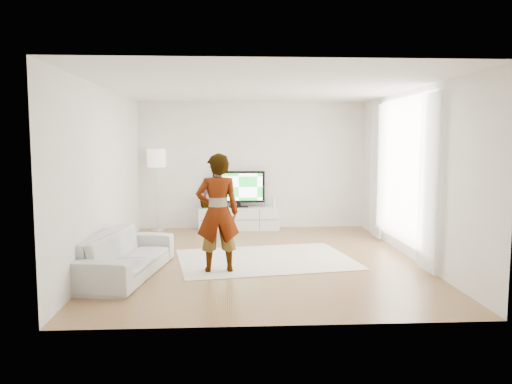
{
  "coord_description": "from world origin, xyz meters",
  "views": [
    {
      "loc": [
        -0.53,
        -8.11,
        1.97
      ],
      "look_at": [
        -0.06,
        0.4,
        1.08
      ],
      "focal_mm": 35.0,
      "sensor_mm": 36.0,
      "label": 1
    }
  ],
  "objects": [
    {
      "name": "player",
      "position": [
        -0.69,
        -0.77,
        0.89
      ],
      "size": [
        0.68,
        0.49,
        1.76
      ],
      "primitive_type": "imported",
      "rotation": [
        0.0,
        0.0,
        3.25
      ],
      "color": "#334772",
      "rests_on": "rug"
    },
    {
      "name": "floor",
      "position": [
        0.0,
        0.0,
        0.0
      ],
      "size": [
        6.0,
        6.0,
        0.0
      ],
      "primitive_type": "plane",
      "color": "#9C7B46",
      "rests_on": "ground"
    },
    {
      "name": "game_console",
      "position": [
        0.46,
        2.76,
        0.6
      ],
      "size": [
        0.07,
        0.17,
        0.22
      ],
      "rotation": [
        0.0,
        0.0,
        0.11
      ],
      "color": "white",
      "rests_on": "media_console"
    },
    {
      "name": "rug",
      "position": [
        0.07,
        -0.06,
        0.01
      ],
      "size": [
        3.09,
        2.44,
        0.01
      ],
      "primitive_type": "cube",
      "rotation": [
        0.0,
        0.0,
        0.16
      ],
      "color": "silver",
      "rests_on": "floor"
    },
    {
      "name": "television",
      "position": [
        -0.3,
        2.79,
        0.92
      ],
      "size": [
        1.14,
        0.22,
        0.8
      ],
      "color": "black",
      "rests_on": "media_console"
    },
    {
      "name": "sofa",
      "position": [
        -2.03,
        -0.92,
        0.32
      ],
      "size": [
        1.19,
        2.27,
        0.63
      ],
      "primitive_type": "imported",
      "rotation": [
        0.0,
        0.0,
        1.41
      ],
      "color": "beige",
      "rests_on": "floor"
    },
    {
      "name": "wall_left",
      "position": [
        -2.5,
        0.0,
        1.4
      ],
      "size": [
        0.02,
        6.0,
        2.8
      ],
      "primitive_type": "cube",
      "color": "white",
      "rests_on": "floor"
    },
    {
      "name": "wall_front",
      "position": [
        0.0,
        -3.0,
        1.4
      ],
      "size": [
        5.0,
        0.02,
        2.8
      ],
      "primitive_type": "cube",
      "color": "white",
      "rests_on": "floor"
    },
    {
      "name": "ceiling",
      "position": [
        0.0,
        0.0,
        2.8
      ],
      "size": [
        6.0,
        6.0,
        0.0
      ],
      "primitive_type": "plane",
      "color": "white",
      "rests_on": "wall_back"
    },
    {
      "name": "floor_lamp",
      "position": [
        -2.07,
        2.7,
        1.5
      ],
      "size": [
        0.39,
        0.39,
        1.77
      ],
      "color": "silver",
      "rests_on": "floor"
    },
    {
      "name": "curtain_near",
      "position": [
        2.4,
        -1.0,
        1.35
      ],
      "size": [
        0.04,
        0.7,
        2.6
      ],
      "primitive_type": "cube",
      "color": "white",
      "rests_on": "floor"
    },
    {
      "name": "wall_back",
      "position": [
        0.0,
        3.0,
        1.4
      ],
      "size": [
        5.0,
        0.02,
        2.8
      ],
      "primitive_type": "cube",
      "color": "white",
      "rests_on": "floor"
    },
    {
      "name": "curtain_far",
      "position": [
        2.4,
        1.6,
        1.35
      ],
      "size": [
        0.04,
        0.7,
        2.6
      ],
      "primitive_type": "cube",
      "color": "white",
      "rests_on": "floor"
    },
    {
      "name": "potted_plant",
      "position": [
        -1.05,
        2.77,
        0.7
      ],
      "size": [
        0.28,
        0.28,
        0.41
      ],
      "primitive_type": "imported",
      "rotation": [
        0.0,
        0.0,
        -0.3
      ],
      "color": "#3F7238",
      "rests_on": "media_console"
    },
    {
      "name": "window",
      "position": [
        2.48,
        0.3,
        1.45
      ],
      "size": [
        0.01,
        2.6,
        2.5
      ],
      "primitive_type": "cube",
      "color": "white",
      "rests_on": "wall_right"
    },
    {
      "name": "wall_right",
      "position": [
        2.5,
        0.0,
        1.4
      ],
      "size": [
        0.02,
        6.0,
        2.8
      ],
      "primitive_type": "cube",
      "color": "white",
      "rests_on": "floor"
    },
    {
      "name": "media_console",
      "position": [
        -0.3,
        2.76,
        0.25
      ],
      "size": [
        1.75,
        0.5,
        0.49
      ],
      "color": "silver",
      "rests_on": "floor"
    }
  ]
}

